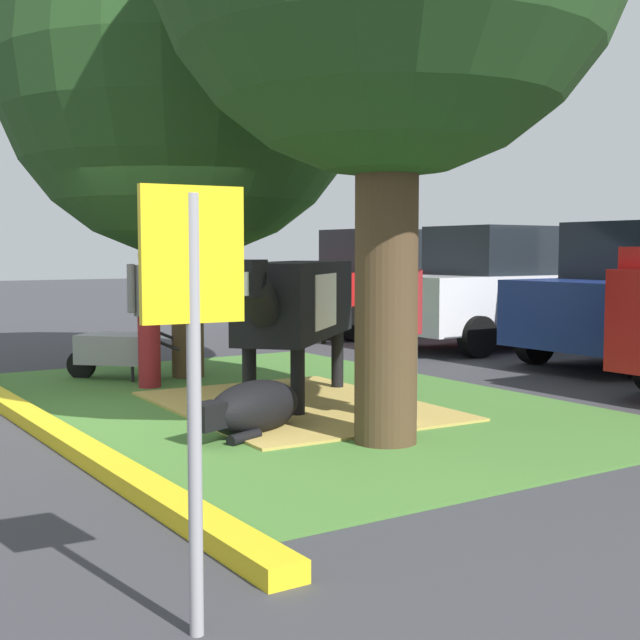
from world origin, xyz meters
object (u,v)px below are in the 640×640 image
(shade_tree_left, at_px, (184,72))
(parking_sign, at_px, (193,321))
(cow_holstein, at_px, (294,302))
(person_visitor_near, at_px, (404,328))
(calf_lying, at_px, (252,408))
(wheelbarrow, at_px, (116,349))
(person_handler, at_px, (149,312))
(sedan_silver, at_px, (388,283))
(hatchback_white, at_px, (502,288))

(shade_tree_left, distance_m, parking_sign, 7.81)
(cow_holstein, height_order, person_visitor_near, person_visitor_near)
(calf_lying, xyz_separation_m, wheelbarrow, (-3.77, 0.12, 0.15))
(wheelbarrow, bearing_deg, person_handler, 6.11)
(cow_holstein, relative_size, sedan_silver, 0.58)
(sedan_silver, xyz_separation_m, hatchback_white, (2.90, 0.18, 0.00))
(parking_sign, bearing_deg, hatchback_white, 128.65)
(person_visitor_near, height_order, parking_sign, parking_sign)
(sedan_silver, bearing_deg, person_visitor_near, -36.78)
(cow_holstein, xyz_separation_m, parking_sign, (4.43, -3.20, 0.24))
(person_handler, bearing_deg, cow_holstein, 26.53)
(person_handler, bearing_deg, hatchback_white, 98.27)
(calf_lying, xyz_separation_m, person_visitor_near, (0.37, 1.39, 0.67))
(shade_tree_left, distance_m, calf_lying, 5.05)
(cow_holstein, height_order, parking_sign, parking_sign)
(person_visitor_near, height_order, hatchback_white, hatchback_white)
(cow_holstein, distance_m, person_visitor_near, 1.51)
(wheelbarrow, xyz_separation_m, hatchback_white, (-0.10, 6.79, 0.60))
(cow_holstein, xyz_separation_m, wheelbarrow, (-2.67, -0.99, -0.70))
(cow_holstein, relative_size, parking_sign, 1.35)
(shade_tree_left, distance_m, person_handler, 3.05)
(person_visitor_near, relative_size, sedan_silver, 0.38)
(parking_sign, relative_size, hatchback_white, 0.43)
(wheelbarrow, bearing_deg, person_visitor_near, 17.04)
(shade_tree_left, height_order, person_visitor_near, shade_tree_left)
(wheelbarrow, xyz_separation_m, parking_sign, (7.10, -2.21, 0.94))
(person_handler, relative_size, person_visitor_near, 1.00)
(person_visitor_near, bearing_deg, person_handler, -160.20)
(wheelbarrow, height_order, parking_sign, parking_sign)
(calf_lying, height_order, person_visitor_near, person_visitor_near)
(sedan_silver, bearing_deg, person_handler, -59.25)
(person_handler, distance_m, wheelbarrow, 1.02)
(person_visitor_near, bearing_deg, shade_tree_left, -173.33)
(shade_tree_left, bearing_deg, sedan_silver, 120.04)
(shade_tree_left, bearing_deg, hatchback_white, 94.24)
(calf_lying, bearing_deg, wheelbarrow, 178.12)
(hatchback_white, bearing_deg, parking_sign, -51.35)
(person_visitor_near, relative_size, wheelbarrow, 1.24)
(cow_holstein, height_order, sedan_silver, sedan_silver)
(cow_holstein, distance_m, calf_lying, 1.78)
(hatchback_white, bearing_deg, person_visitor_near, -52.47)
(person_handler, xyz_separation_m, wheelbarrow, (-0.87, -0.09, -0.52))
(shade_tree_left, xyz_separation_m, wheelbarrow, (-0.34, -0.83, -3.43))
(shade_tree_left, distance_m, sedan_silver, 7.26)
(cow_holstein, relative_size, calf_lying, 1.92)
(calf_lying, relative_size, parking_sign, 0.70)
(cow_holstein, height_order, person_handler, person_handler)
(cow_holstein, height_order, hatchback_white, hatchback_white)
(person_handler, bearing_deg, person_visitor_near, 19.80)
(calf_lying, distance_m, parking_sign, 4.07)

